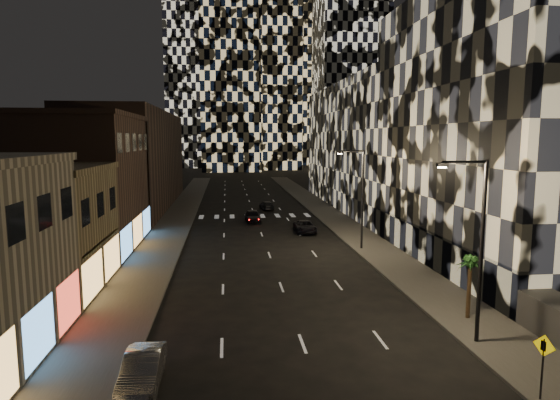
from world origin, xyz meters
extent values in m
cube|color=#47443F|center=(-10.00, 50.00, 0.07)|extent=(4.00, 120.00, 0.15)
cube|color=#47443F|center=(10.00, 50.00, 0.07)|extent=(4.00, 120.00, 0.15)
cube|color=#4C4C47|center=(-7.90, 50.00, 0.07)|extent=(0.20, 120.00, 0.15)
cube|color=#4C4C47|center=(7.90, 50.00, 0.07)|extent=(0.20, 120.00, 0.15)
cube|color=#8A7A52|center=(-17.00, 21.00, 4.00)|extent=(10.00, 10.00, 8.00)
cube|color=#493429|center=(-17.00, 33.50, 6.00)|extent=(10.00, 15.00, 12.00)
cube|color=#493429|center=(-17.00, 60.00, 7.00)|extent=(10.00, 40.00, 14.00)
cube|color=#232326|center=(20.00, 24.50, 11.00)|extent=(16.00, 25.00, 22.00)
cube|color=#383838|center=(12.30, 24.50, 1.50)|extent=(0.60, 25.00, 3.00)
cube|color=#232326|center=(20.00, 57.00, 9.00)|extent=(16.00, 40.00, 18.00)
cube|color=black|center=(35.00, 135.00, 50.00)|extent=(20.00, 20.00, 100.00)
cube|color=black|center=(-2.00, 140.00, 47.50)|extent=(18.00, 18.00, 95.00)
cylinder|color=black|center=(8.60, 10.00, 4.65)|extent=(0.20, 0.20, 9.00)
cylinder|color=black|center=(7.50, 10.00, 9.05)|extent=(2.20, 0.14, 0.14)
cube|color=black|center=(6.40, 10.00, 8.93)|extent=(0.50, 0.25, 0.18)
cube|color=#FFEAB2|center=(6.40, 10.00, 8.81)|extent=(0.35, 0.18, 0.06)
cylinder|color=black|center=(8.60, 30.00, 4.65)|extent=(0.20, 0.20, 9.00)
cylinder|color=black|center=(7.50, 30.00, 9.05)|extent=(2.20, 0.14, 0.14)
cube|color=black|center=(6.40, 30.00, 8.93)|extent=(0.50, 0.25, 0.18)
cube|color=#FFEAB2|center=(6.40, 30.00, 8.81)|extent=(0.35, 0.18, 0.06)
imported|color=gray|center=(-7.20, 7.77, 0.70)|extent=(1.48, 4.23, 1.39)
imported|color=black|center=(-0.50, 45.61, 0.74)|extent=(2.00, 4.46, 1.49)
imported|color=black|center=(2.07, 55.66, 0.58)|extent=(2.08, 4.18, 1.17)
imported|color=black|center=(4.76, 38.48, 0.64)|extent=(2.16, 4.60, 1.27)
cylinder|color=black|center=(8.30, 4.78, 1.37)|extent=(0.08, 0.08, 2.45)
cube|color=#FFC900|center=(8.30, 4.78, 2.30)|extent=(0.37, 0.81, 0.86)
cube|color=black|center=(8.27, 4.78, 2.30)|extent=(0.10, 0.21, 0.39)
cylinder|color=#47331E|center=(9.72, 12.95, 1.68)|extent=(0.23, 0.23, 3.07)
sphere|color=#1C4A1A|center=(9.72, 12.95, 3.36)|extent=(0.67, 0.67, 0.67)
cone|color=#1C4A1A|center=(9.96, 12.89, 3.31)|extent=(1.35, 0.60, 0.81)
cone|color=#1C4A1A|center=(9.92, 13.09, 3.31)|extent=(1.23, 1.00, 0.81)
cone|color=#1C4A1A|center=(9.73, 13.19, 3.31)|extent=(0.32, 1.34, 0.81)
cone|color=#1C4A1A|center=(9.54, 13.11, 3.31)|extent=(1.18, 1.07, 0.81)
cone|color=#1C4A1A|center=(9.49, 12.91, 3.31)|extent=(1.36, 0.51, 0.81)
cone|color=#1C4A1A|center=(9.61, 12.74, 3.31)|extent=(0.86, 1.30, 0.81)
cone|color=#1C4A1A|center=(9.82, 12.73, 3.31)|extent=(0.78, 1.33, 0.81)
camera|label=1|loc=(-3.65, -10.89, 10.14)|focal=30.00mm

